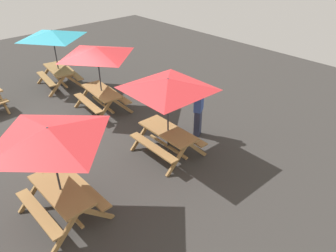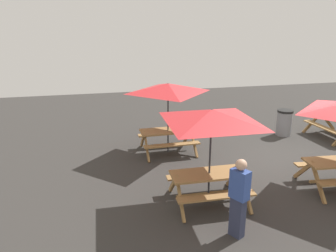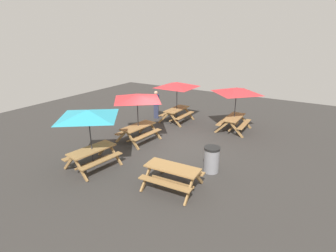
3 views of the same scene
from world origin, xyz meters
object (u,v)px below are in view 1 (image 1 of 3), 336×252
object	(u,v)px
picnic_table_4	(53,38)
picnic_table_2	(97,56)
picnic_table_1	(168,90)
person_standing	(198,109)
picnic_table_0	(50,141)

from	to	relation	value
picnic_table_4	picnic_table_2	bearing A→B (deg)	-169.90
picnic_table_1	picnic_table_2	bearing A→B (deg)	-0.32
picnic_table_4	person_standing	distance (m)	6.64
picnic_table_2	person_standing	xyz separation A→B (m)	(-3.40, -1.26, -1.10)
picnic_table_0	picnic_table_1	bearing A→B (deg)	-87.05
picnic_table_2	picnic_table_4	size ratio (longest dim) A/B	1.00
picnic_table_4	picnic_table_1	bearing A→B (deg)	-171.79
picnic_table_0	person_standing	world-z (taller)	picnic_table_0
person_standing	picnic_table_0	bearing A→B (deg)	-23.73
picnic_table_1	person_standing	bearing A→B (deg)	-84.04
picnic_table_0	picnic_table_4	bearing A→B (deg)	-26.99
picnic_table_0	picnic_table_2	world-z (taller)	same
picnic_table_1	picnic_table_4	bearing A→B (deg)	1.30
picnic_table_0	picnic_table_4	xyz separation A→B (m)	(6.73, -3.32, 0.00)
picnic_table_0	picnic_table_1	world-z (taller)	same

